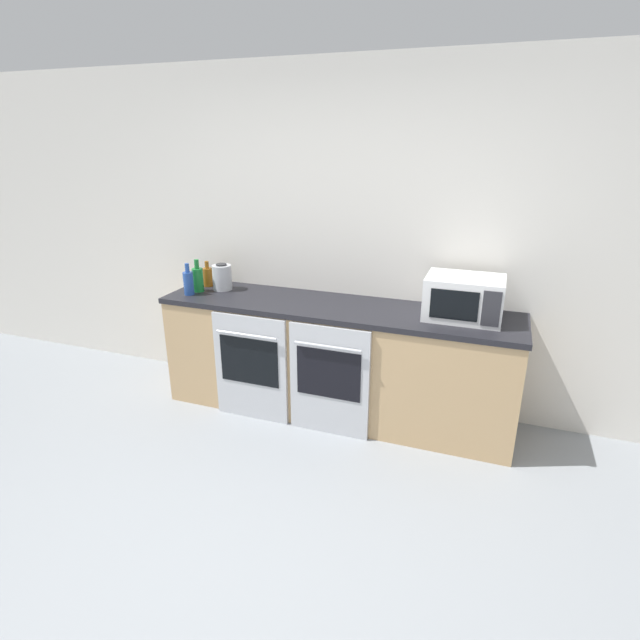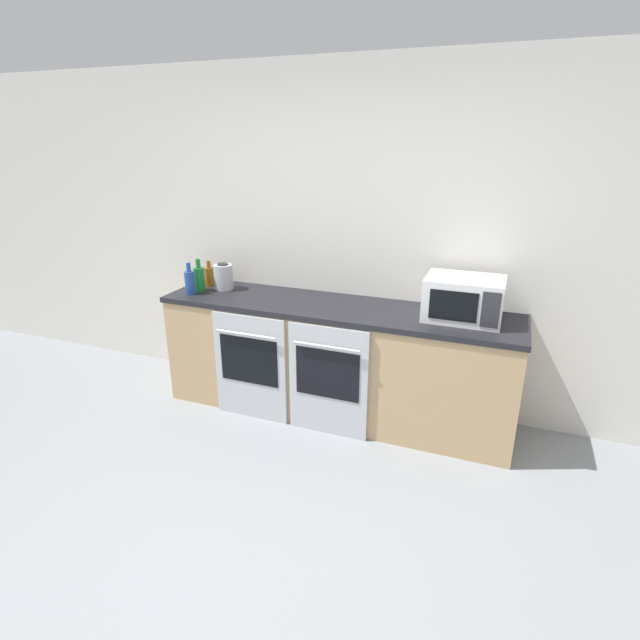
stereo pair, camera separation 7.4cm
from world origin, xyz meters
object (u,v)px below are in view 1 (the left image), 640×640
bottle_green (198,279)px  bottle_amber (208,276)px  oven_right (329,381)px  oven_left (250,368)px  microwave (464,298)px  bottle_blue (188,282)px  kettle (222,277)px

bottle_green → bottle_amber: bearing=93.3°
oven_right → bottle_green: bearing=167.0°
bottle_green → oven_left: bearing=-25.6°
bottle_amber → bottle_green: (0.01, -0.16, 0.02)m
microwave → bottle_amber: microwave is taller
bottle_green → microwave: bearing=2.1°
oven_left → oven_right: (0.63, 0.00, 0.00)m
microwave → oven_left: bearing=-166.3°
oven_left → oven_right: bearing=0.0°
oven_right → bottle_amber: bottle_amber is taller
oven_right → bottle_amber: 1.41m
bottle_blue → kettle: bearing=50.2°
microwave → bottle_blue: size_ratio=2.03×
oven_right → bottle_blue: (-1.23, 0.18, 0.56)m
oven_left → microwave: microwave is taller
oven_left → bottle_amber: 0.92m
bottle_blue → oven_left: bearing=-16.4°
microwave → bottle_blue: (-2.08, -0.18, -0.05)m
bottle_blue → microwave: bearing=4.9°
bottle_amber → bottle_green: size_ratio=0.81×
microwave → kettle: 1.90m
oven_right → bottle_amber: size_ratio=3.94×
microwave → bottle_amber: (-2.07, 0.08, -0.06)m
bottle_blue → bottle_amber: bearing=87.7°
oven_left → bottle_blue: bearing=163.6°
bottle_blue → bottle_green: size_ratio=0.96×
oven_right → bottle_blue: bottle_blue is taller
microwave → bottle_green: microwave is taller
oven_right → kettle: (-1.06, 0.39, 0.56)m
kettle → bottle_amber: bearing=164.1°
oven_left → kettle: size_ratio=3.91×
bottle_blue → bottle_green: bottle_green is taller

